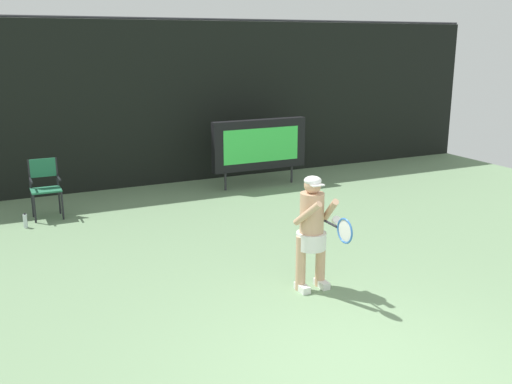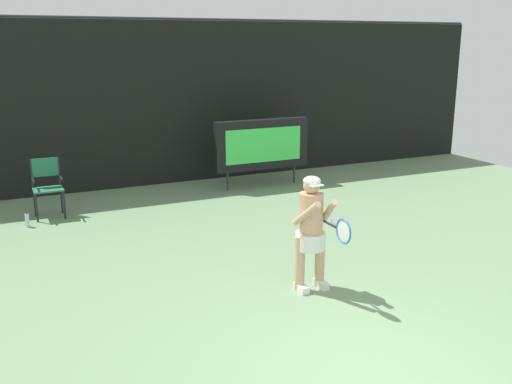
# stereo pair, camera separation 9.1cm
# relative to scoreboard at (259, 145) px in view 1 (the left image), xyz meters

# --- Properties ---
(backdrop_screen) EXTENTS (18.00, 0.12, 3.66)m
(backdrop_screen) POSITION_rel_scoreboard_xyz_m (-2.36, 1.23, 0.86)
(backdrop_screen) COLOR black
(backdrop_screen) RESTS_ON ground
(scoreboard) EXTENTS (2.20, 0.21, 1.50)m
(scoreboard) POSITION_rel_scoreboard_xyz_m (0.00, 0.00, 0.00)
(scoreboard) COLOR black
(scoreboard) RESTS_ON ground
(umpire_chair) EXTENTS (0.52, 0.44, 1.08)m
(umpire_chair) POSITION_rel_scoreboard_xyz_m (-4.56, -0.41, -0.33)
(umpire_chair) COLOR black
(umpire_chair) RESTS_ON ground
(water_bottle) EXTENTS (0.07, 0.07, 0.27)m
(water_bottle) POSITION_rel_scoreboard_xyz_m (-4.99, -0.90, -0.82)
(water_bottle) COLOR silver
(water_bottle) RESTS_ON ground
(tennis_player) EXTENTS (0.52, 0.59, 1.52)m
(tennis_player) POSITION_rel_scoreboard_xyz_m (-1.81, -5.25, -0.11)
(tennis_player) COLOR white
(tennis_player) RESTS_ON ground
(tennis_racket) EXTENTS (0.03, 0.60, 0.31)m
(tennis_racket) POSITION_rel_scoreboard_xyz_m (-1.76, -5.88, 0.03)
(tennis_racket) COLOR black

